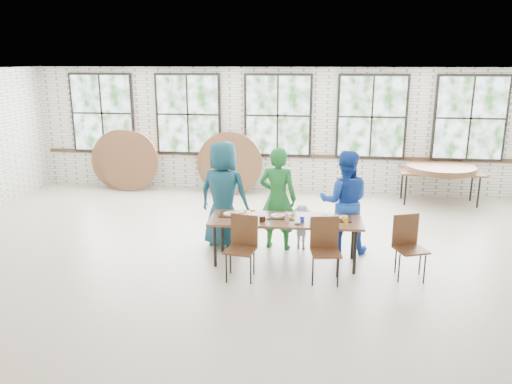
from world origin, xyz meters
TOP-DOWN VIEW (x-y plane):
  - room at (0.00, 4.44)m, footprint 12.00×12.00m
  - dining_table at (0.52, -0.01)m, footprint 2.42×0.86m
  - chair_near_left at (-0.07, -0.62)m, footprint 0.49×0.47m
  - chair_near_right at (1.15, -0.56)m, footprint 0.48×0.46m
  - chair_spare at (2.38, -0.28)m, footprint 0.54×0.53m
  - adult_teal at (-0.59, 0.64)m, footprint 1.02×0.79m
  - adult_green at (0.34, 0.64)m, footprint 0.70×0.52m
  - toddler at (0.76, 0.64)m, footprint 0.52×0.32m
  - adult_blue at (1.46, 0.64)m, footprint 0.85×0.66m
  - storage_table at (3.73, 3.88)m, footprint 1.80×0.76m
  - tabletop_clutter at (0.60, -0.05)m, footprint 2.09×0.55m
  - round_tops_stacked at (3.73, 3.88)m, footprint 1.50×1.50m
  - round_tops_leaning at (-2.46, 4.14)m, footprint 4.33×0.42m

SIDE VIEW (x-z plane):
  - toddler at x=0.76m, z-range 0.00..0.78m
  - chair_near_left at x=-0.07m, z-range 0.08..1.03m
  - chair_near_right at x=1.15m, z-range 0.08..1.03m
  - chair_spare at x=2.38m, z-range 0.08..1.03m
  - storage_table at x=3.73m, z-range 0.32..1.06m
  - dining_table at x=0.52m, z-range 0.32..1.06m
  - round_tops_leaning at x=-2.46m, z-range -0.01..1.48m
  - tabletop_clutter at x=0.60m, z-range 0.71..0.82m
  - round_tops_stacked at x=3.73m, z-range 0.74..0.87m
  - adult_blue at x=1.46m, z-range 0.00..1.74m
  - adult_green at x=0.34m, z-range 0.00..1.77m
  - adult_teal at x=-0.59m, z-range 0.00..1.85m
  - room at x=0.00m, z-range -4.17..7.83m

